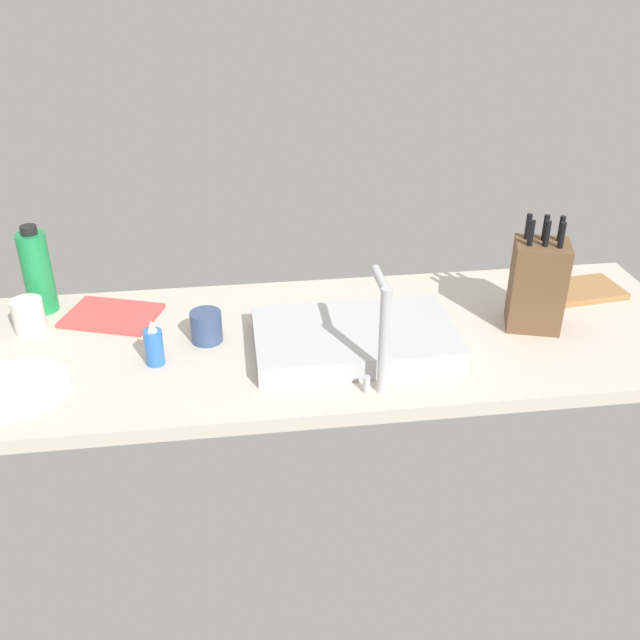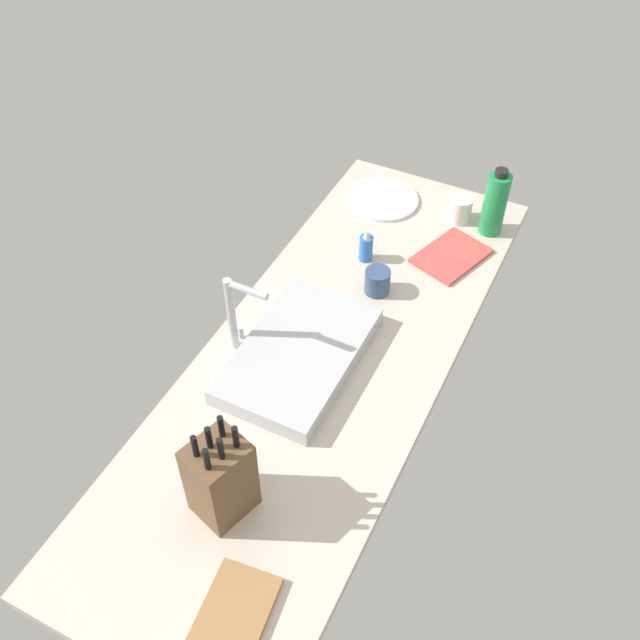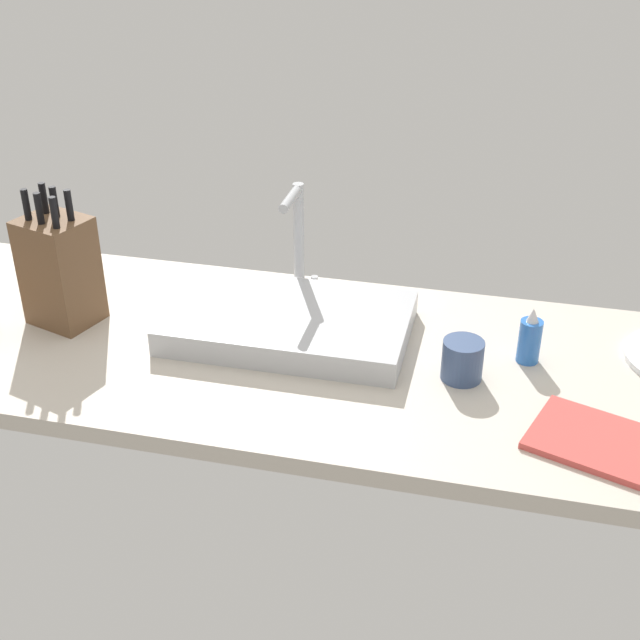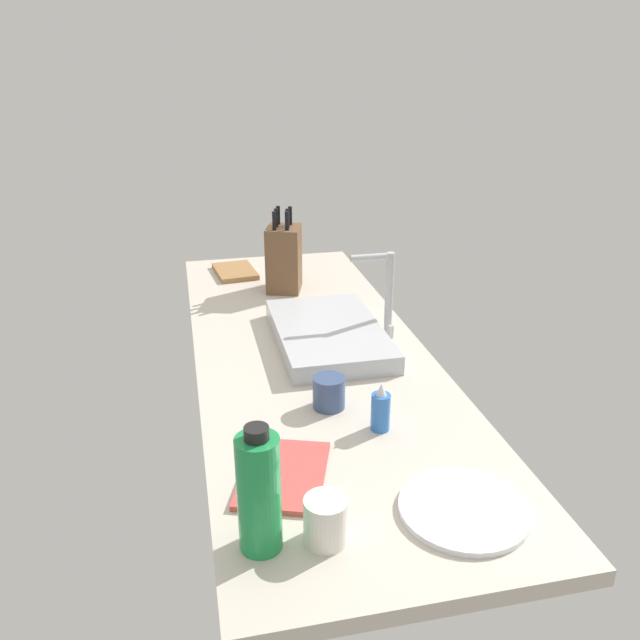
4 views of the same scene
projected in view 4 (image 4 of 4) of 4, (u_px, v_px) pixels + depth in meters
The scene contains 11 objects.
countertop_slab at pixel (311, 357), 186.05cm from camera, with size 186.33×65.48×3.50cm, color beige.
sink_basin at pixel (328, 334), 189.93cm from camera, with size 48.87×29.98×5.38cm, color #B7BABF.
faucet at pixel (385, 287), 191.00cm from camera, with size 5.50×13.16×25.49cm.
knife_block at pixel (284, 258), 228.00cm from camera, with size 15.95×14.80×29.31cm.
cutting_board at pixel (235, 271), 248.46cm from camera, with size 20.63×14.20×1.80cm, color #9E7042.
soap_bottle at pixel (381, 410), 146.08cm from camera, with size 4.41×4.41×11.62cm.
water_bottle at pixel (259, 492), 109.05cm from camera, with size 7.58×7.58×24.11cm.
dinner_plate at pixel (464, 509), 121.47cm from camera, with size 24.56×24.56×1.20cm, color white.
dish_towel at pixel (284, 474), 131.23cm from camera, with size 23.37×16.61×1.20cm, color #CC4C47.
coffee_mug at pixel (326, 520), 112.97cm from camera, with size 7.87×7.87×8.68cm, color silver.
ceramic_cup at pixel (329, 392), 155.48cm from camera, with size 7.80×7.80×7.94cm, color #384C75.
Camera 4 is at (163.84, -33.44, 84.03)cm, focal length 36.45 mm.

